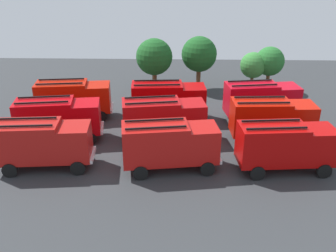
# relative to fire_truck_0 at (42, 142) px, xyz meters

# --- Properties ---
(ground_plane) EXTENTS (56.19, 56.19, 0.00)m
(ground_plane) POSITION_rel_fire_truck_0_xyz_m (9.22, 4.82, -2.15)
(ground_plane) COLOR #2D3033
(fire_truck_0) EXTENTS (7.39, 3.29, 3.88)m
(fire_truck_0) POSITION_rel_fire_truck_0_xyz_m (0.00, 0.00, 0.00)
(fire_truck_0) COLOR #A81411
(fire_truck_0) RESTS_ON ground
(fire_truck_1) EXTENTS (7.48, 3.60, 3.88)m
(fire_truck_1) POSITION_rel_fire_truck_0_xyz_m (9.47, 0.03, 0.00)
(fire_truck_1) COLOR #AD120F
(fire_truck_1) RESTS_ON ground
(fire_truck_2) EXTENTS (7.39, 3.27, 3.88)m
(fire_truck_2) POSITION_rel_fire_truck_0_xyz_m (17.96, 0.12, 0.00)
(fire_truck_2) COLOR #AA0605
(fire_truck_2) RESTS_ON ground
(fire_truck_3) EXTENTS (7.48, 3.61, 3.88)m
(fire_truck_3) POSITION_rel_fire_truck_0_xyz_m (-0.20, 4.68, 0.00)
(fire_truck_3) COLOR #B3040B
(fire_truck_3) RESTS_ON ground
(fire_truck_4) EXTENTS (7.49, 3.66, 3.88)m
(fire_truck_4) POSITION_rel_fire_truck_0_xyz_m (8.82, 4.91, 0.00)
(fire_truck_4) COLOR #AC0C0E
(fire_truck_4) RESTS_ON ground
(fire_truck_5) EXTENTS (7.32, 3.07, 3.88)m
(fire_truck_5) POSITION_rel_fire_truck_0_xyz_m (18.08, 5.06, 0.00)
(fire_truck_5) COLOR #BB1004
(fire_truck_5) RESTS_ON ground
(fire_truck_6) EXTENTS (7.45, 3.47, 3.88)m
(fire_truck_6) POSITION_rel_fire_truck_0_xyz_m (-0.15, 9.62, 0.00)
(fire_truck_6) COLOR #B21204
(fire_truck_6) RESTS_ON ground
(fire_truck_7) EXTENTS (7.37, 3.20, 3.88)m
(fire_truck_7) POSITION_rel_fire_truck_0_xyz_m (9.09, 9.46, 0.00)
(fire_truck_7) COLOR #A80305
(fire_truck_7) RESTS_ON ground
(fire_truck_8) EXTENTS (7.48, 3.60, 3.88)m
(fire_truck_8) POSITION_rel_fire_truck_0_xyz_m (18.07, 9.71, 0.00)
(fire_truck_8) COLOR #BC0615
(fire_truck_8) RESTS_ON ground
(firefighter_0) EXTENTS (0.42, 0.27, 1.63)m
(firefighter_0) POSITION_rel_fire_truck_0_xyz_m (5.77, 7.03, -1.25)
(firefighter_0) COLOR black
(firefighter_0) RESTS_ON ground
(firefighter_1) EXTENTS (0.48, 0.42, 1.71)m
(firefighter_1) POSITION_rel_fire_truck_0_xyz_m (21.63, 13.28, -1.19)
(firefighter_1) COLOR black
(firefighter_1) RESTS_ON ground
(tree_0) EXTENTS (4.12, 4.12, 6.39)m
(tree_0) POSITION_rel_fire_truck_0_xyz_m (7.31, 17.16, 2.14)
(tree_0) COLOR brown
(tree_0) RESTS_ON ground
(tree_1) EXTENTS (4.10, 4.10, 6.36)m
(tree_1) POSITION_rel_fire_truck_0_xyz_m (12.44, 18.65, 2.12)
(tree_1) COLOR brown
(tree_1) RESTS_ON ground
(tree_2) EXTENTS (3.00, 3.00, 4.64)m
(tree_2) POSITION_rel_fire_truck_0_xyz_m (18.70, 18.26, 0.97)
(tree_2) COLOR brown
(tree_2) RESTS_ON ground
(tree_3) EXTENTS (3.37, 3.37, 5.22)m
(tree_3) POSITION_rel_fire_truck_0_xyz_m (20.64, 18.60, 1.36)
(tree_3) COLOR brown
(tree_3) RESTS_ON ground
(traffic_cone_0) EXTENTS (0.47, 0.47, 0.67)m
(traffic_cone_0) POSITION_rel_fire_truck_0_xyz_m (12.41, 6.78, -1.82)
(traffic_cone_0) COLOR #F2600C
(traffic_cone_0) RESTS_ON ground
(traffic_cone_1) EXTENTS (0.51, 0.51, 0.74)m
(traffic_cone_1) POSITION_rel_fire_truck_0_xyz_m (12.99, 4.72, -1.79)
(traffic_cone_1) COLOR #F2600C
(traffic_cone_1) RESTS_ON ground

